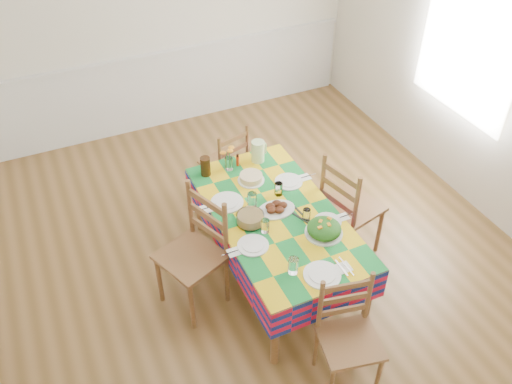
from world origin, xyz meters
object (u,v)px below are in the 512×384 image
green_pitcher (258,151)px  chair_left (195,253)px  tea_pitcher (205,166)px  chair_near (348,337)px  chair_far (226,164)px  meat_platter (276,208)px  dining_table (276,221)px  chair_right (348,208)px

green_pitcher → chair_left: size_ratio=0.19×
tea_pitcher → chair_left: bearing=-117.4°
chair_near → chair_far: bearing=101.6°
green_pitcher → chair_near: chair_near is taller
meat_platter → chair_far: bearing=90.3°
dining_table → chair_right: (0.68, -0.01, -0.10)m
dining_table → tea_pitcher: bearing=114.4°
green_pitcher → dining_table: bearing=-103.4°
chair_far → chair_left: (-0.69, -1.07, 0.09)m
chair_far → chair_near: bearing=73.8°
green_pitcher → chair_left: (-0.85, -0.69, -0.26)m
chair_far → chair_right: (0.67, -1.10, 0.07)m
green_pitcher → chair_far: (-0.16, 0.38, -0.35)m
green_pitcher → chair_right: (0.51, -0.72, -0.27)m
chair_right → chair_left: bearing=75.3°
chair_near → chair_right: 1.27m
dining_table → chair_right: 0.69m
chair_left → chair_right: (1.37, -0.03, -0.01)m
chair_near → tea_pitcher: bearing=112.1°
meat_platter → chair_near: size_ratio=0.35×
tea_pitcher → chair_far: chair_far is taller
tea_pitcher → chair_far: bearing=48.4°
chair_far → chair_left: 1.28m
chair_far → chair_right: chair_right is taller
chair_left → chair_far: bearing=125.1°
tea_pitcher → chair_left: (-0.36, -0.70, -0.25)m
tea_pitcher → chair_right: size_ratio=0.17×
chair_far → chair_right: size_ratio=0.85×
dining_table → tea_pitcher: size_ratio=9.98×
meat_platter → chair_far: size_ratio=0.36×
tea_pitcher → chair_right: 1.27m
meat_platter → chair_right: bearing=-4.2°
chair_far → chair_left: bearing=40.9°
green_pitcher → chair_left: 1.13m
chair_left → meat_platter: bearing=69.7°
meat_platter → chair_near: bearing=-90.5°
green_pitcher → chair_far: size_ratio=0.23×
meat_platter → chair_right: size_ratio=0.31×
chair_left → tea_pitcher: bearing=130.6°
tea_pitcher → chair_near: chair_near is taller
green_pitcher → tea_pitcher: 0.49m
dining_table → chair_left: (-0.68, 0.02, -0.09)m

